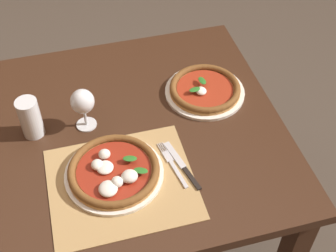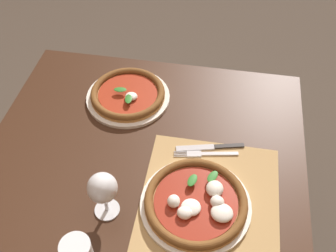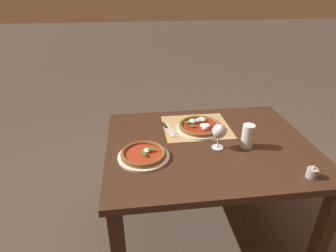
% 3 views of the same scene
% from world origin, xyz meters
% --- Properties ---
extents(ground_plane, '(24.00, 24.00, 0.00)m').
position_xyz_m(ground_plane, '(0.00, 0.00, 0.00)').
color(ground_plane, '#473D33').
extents(dining_table, '(1.25, 1.00, 0.74)m').
position_xyz_m(dining_table, '(0.00, 0.00, 0.64)').
color(dining_table, '#382114').
rests_on(dining_table, ground).
extents(paper_placemat, '(0.44, 0.39, 0.00)m').
position_xyz_m(paper_placemat, '(0.03, -0.22, 0.74)').
color(paper_placemat, '#A88451').
rests_on(paper_placemat, dining_table).
extents(pizza_near, '(0.31, 0.31, 0.05)m').
position_xyz_m(pizza_near, '(0.02, -0.18, 0.76)').
color(pizza_near, silver).
rests_on(pizza_near, paper_placemat).
extents(pizza_far, '(0.29, 0.29, 0.04)m').
position_xyz_m(pizza_far, '(0.41, 0.10, 0.76)').
color(pizza_far, silver).
rests_on(pizza_far, dining_table).
extents(wine_glass, '(0.08, 0.08, 0.16)m').
position_xyz_m(wine_glass, '(-0.03, 0.06, 0.85)').
color(wine_glass, silver).
rests_on(wine_glass, dining_table).
extents(pint_glass, '(0.07, 0.07, 0.15)m').
position_xyz_m(pint_glass, '(-0.21, 0.07, 0.81)').
color(pint_glass, silver).
rests_on(pint_glass, dining_table).
extents(fork, '(0.05, 0.20, 0.00)m').
position_xyz_m(fork, '(0.20, -0.19, 0.75)').
color(fork, '#B7B7BC').
rests_on(fork, paper_placemat).
extents(knife, '(0.07, 0.21, 0.01)m').
position_xyz_m(knife, '(0.23, -0.20, 0.75)').
color(knife, black).
rests_on(knife, paper_placemat).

